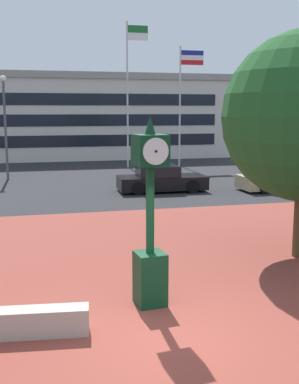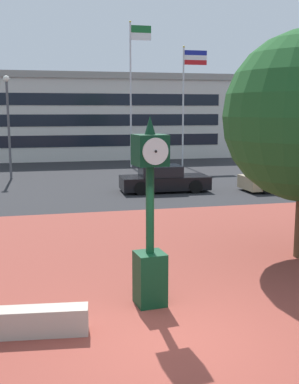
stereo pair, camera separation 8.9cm
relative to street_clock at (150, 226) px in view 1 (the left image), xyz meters
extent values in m
plane|color=#262628|center=(-0.02, -1.47, -1.66)|extent=(200.00, 200.00, 0.00)
cube|color=brown|center=(-0.02, 1.87, -1.66)|extent=(44.00, 14.68, 0.01)
cube|color=#0C381E|center=(0.00, 0.00, -1.11)|extent=(0.64, 0.64, 1.10)
cylinder|color=#0C381E|center=(0.00, 0.00, 0.33)|extent=(0.17, 0.17, 1.77)
cube|color=#0C381E|center=(0.00, 0.00, 1.52)|extent=(0.67, 0.67, 0.61)
cylinder|color=white|center=(-0.03, 0.32, 1.52)|extent=(0.51, 0.08, 0.51)
sphere|color=black|center=(-0.04, 0.34, 1.52)|extent=(0.05, 0.05, 0.05)
cylinder|color=white|center=(0.03, -0.32, 1.52)|extent=(0.51, 0.08, 0.51)
sphere|color=black|center=(0.04, -0.34, 1.52)|extent=(0.05, 0.05, 0.05)
cone|color=#0C381E|center=(0.00, 0.00, 2.00)|extent=(0.21, 0.21, 0.36)
cube|color=tan|center=(9.76, 12.26, -1.22)|extent=(4.33, 1.81, 0.64)
cube|color=black|center=(9.55, 12.25, -0.66)|extent=(2.01, 1.52, 0.56)
cylinder|color=black|center=(11.08, 13.08, -1.34)|extent=(0.64, 0.23, 0.64)
cylinder|color=black|center=(8.41, 13.03, -1.34)|extent=(0.64, 0.23, 0.64)
cylinder|color=black|center=(8.45, 11.43, -1.34)|extent=(0.64, 0.23, 0.64)
cube|color=black|center=(3.86, 13.30, -1.22)|extent=(4.33, 1.88, 0.64)
cube|color=black|center=(3.64, 13.30, -0.66)|extent=(2.01, 1.57, 0.56)
cylinder|color=black|center=(5.21, 14.08, -1.34)|extent=(0.65, 0.24, 0.64)
cylinder|color=black|center=(5.16, 12.44, -1.34)|extent=(0.65, 0.24, 0.64)
cylinder|color=black|center=(2.55, 14.15, -1.34)|extent=(0.65, 0.24, 0.64)
cylinder|color=black|center=(2.51, 12.51, -1.34)|extent=(0.65, 0.24, 0.64)
cylinder|color=silver|center=(4.17, 23.55, 3.19)|extent=(0.12, 0.12, 9.70)
sphere|color=gold|center=(4.17, 23.55, 8.10)|extent=(0.14, 0.14, 0.14)
cube|color=#19662D|center=(4.92, 23.55, 7.65)|extent=(1.37, 0.02, 0.48)
cube|color=white|center=(4.92, 23.55, 7.17)|extent=(1.37, 0.02, 0.48)
cylinder|color=silver|center=(7.93, 23.55, 2.43)|extent=(0.12, 0.12, 8.19)
sphere|color=gold|center=(7.93, 23.55, 6.59)|extent=(0.14, 0.14, 0.14)
cube|color=navy|center=(8.80, 23.55, 6.22)|extent=(1.63, 0.02, 0.33)
cube|color=white|center=(8.80, 23.55, 5.89)|extent=(1.63, 0.02, 0.33)
cube|color=red|center=(8.80, 23.55, 5.56)|extent=(1.63, 0.02, 0.33)
cube|color=beige|center=(-0.99, 36.18, 1.51)|extent=(29.73, 15.93, 6.35)
cube|color=gray|center=(-0.99, 36.18, 4.93)|extent=(30.33, 16.25, 0.50)
cube|color=black|center=(-0.99, 28.20, -0.07)|extent=(26.76, 0.04, 0.90)
cube|color=black|center=(-0.99, 28.20, 1.51)|extent=(26.76, 0.04, 0.90)
cube|color=black|center=(-0.99, 28.20, 3.10)|extent=(26.76, 0.04, 0.90)
cylinder|color=#4C4C51|center=(-3.72, 19.37, 1.10)|extent=(0.14, 0.14, 5.53)
sphere|color=white|center=(-3.72, 19.37, 4.02)|extent=(0.36, 0.36, 0.36)
camera|label=1|loc=(-2.21, -9.00, 2.29)|focal=44.51mm
camera|label=2|loc=(-2.12, -9.02, 2.29)|focal=44.51mm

